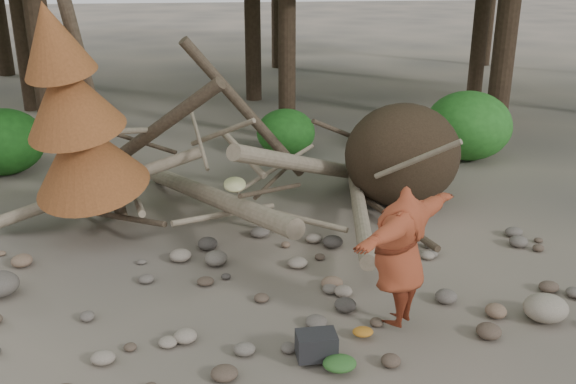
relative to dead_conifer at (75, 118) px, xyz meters
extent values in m
plane|color=#514C44|center=(3.12, -3.37, -2.11)|extent=(120.00, 120.00, 0.00)
ellipsoid|color=#332619|center=(5.72, 0.93, -1.12)|extent=(2.20, 1.87, 1.98)
cylinder|color=gray|center=(2.12, 0.33, -1.56)|extent=(2.61, 5.11, 1.08)
cylinder|color=gray|center=(3.92, 0.83, -1.21)|extent=(3.18, 3.71, 1.90)
cylinder|color=brown|center=(0.92, 1.23, -0.71)|extent=(3.08, 1.91, 2.49)
cylinder|color=gray|center=(4.72, 0.13, -1.76)|extent=(1.13, 4.98, 0.43)
cylinder|color=brown|center=(2.82, 1.43, -0.31)|extent=(2.39, 1.03, 2.89)
cylinder|color=gray|center=(0.12, 0.63, -1.41)|extent=(3.71, 0.86, 1.20)
cylinder|color=#4C3F30|center=(0.62, 0.13, -1.81)|extent=(1.52, 1.70, 0.49)
cylinder|color=gray|center=(3.32, 1.03, -1.31)|extent=(1.57, 0.85, 0.69)
cylinder|color=#4C3F30|center=(4.92, 1.53, -0.91)|extent=(1.92, 1.25, 1.10)
cylinder|color=gray|center=(1.92, 0.83, -0.61)|extent=(0.37, 1.42, 0.85)
cylinder|color=#4C3F30|center=(5.32, -0.17, -1.96)|extent=(0.79, 2.54, 0.12)
cylinder|color=gray|center=(2.32, -0.27, -1.66)|extent=(1.78, 1.11, 0.29)
cylinder|color=#4C3F30|center=(0.22, 0.43, 0.09)|extent=(0.67, 1.13, 4.35)
cone|color=brown|center=(0.06, 0.12, -0.61)|extent=(2.06, 2.13, 1.86)
cone|color=brown|center=(-0.05, -0.09, 0.39)|extent=(1.71, 1.78, 1.65)
cone|color=brown|center=(-0.14, -0.28, 1.29)|extent=(1.23, 1.30, 1.41)
ellipsoid|color=#195115|center=(-2.38, 3.83, -1.39)|extent=(1.80, 1.80, 1.44)
ellipsoid|color=#23671D|center=(3.92, 4.43, -1.55)|extent=(1.40, 1.40, 1.12)
ellipsoid|color=#2C7A26|center=(8.12, 3.63, -1.31)|extent=(2.00, 2.00, 1.60)
imported|color=brown|center=(4.42, -3.31, -1.10)|extent=(2.08, 2.06, 1.87)
cylinder|color=tan|center=(2.40, -2.97, -0.17)|extent=(0.35, 0.34, 0.15)
cube|color=black|center=(3.27, -3.93, -1.95)|extent=(0.48, 0.33, 0.32)
ellipsoid|color=#2C5B24|center=(3.50, -4.19, -2.04)|extent=(0.40, 0.33, 0.15)
ellipsoid|color=#AD6B1D|center=(3.93, -3.53, -2.06)|extent=(0.27, 0.22, 0.10)
ellipsoid|color=gray|center=(6.43, -3.40, -1.93)|extent=(0.59, 0.53, 0.35)
camera|label=1|loc=(2.14, -10.31, 2.46)|focal=40.00mm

